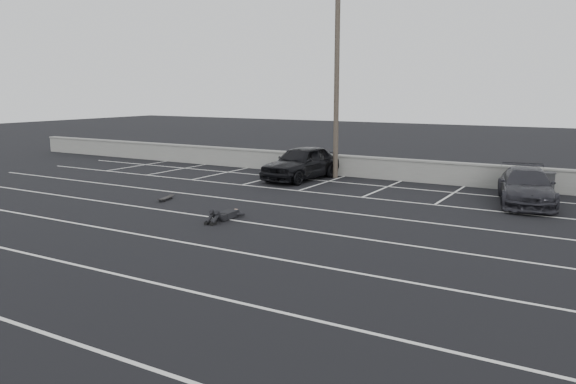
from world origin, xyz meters
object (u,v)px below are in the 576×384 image
Objects in this scene: car_left at (302,163)px; skateboard at (166,198)px; car_right at (526,187)px; person at (228,211)px; trash_bin at (546,185)px; utility_pole at (337,81)px.

car_left is 7.70m from skateboard.
person is (-8.45, -7.74, -0.46)m from car_right.
trash_bin is at bearing 60.28° from car_right.
car_right is 1.80m from trash_bin.
car_right is 4.43× the size of trash_bin.
car_left is 10.42m from car_right.
car_right is 14.07m from skateboard.
car_right is at bearing -13.89° from utility_pole.
car_right is 10.32m from utility_pole.
car_left is at bearing 162.23° from car_right.
person reaches higher than skateboard.
trash_bin reaches higher than skateboard.
car_left is at bearing -131.23° from utility_pole.
person is at bearing -85.71° from utility_pole.
car_left reaches higher than car_right.
utility_pole is at bearing 90.44° from person.
car_right is at bearing 0.54° from car_left.
car_left reaches higher than person.
car_right reaches higher than trash_bin.
person is 4.25m from skateboard.
utility_pole is 8.84× the size of trash_bin.
trash_bin is 1.18× the size of skateboard.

